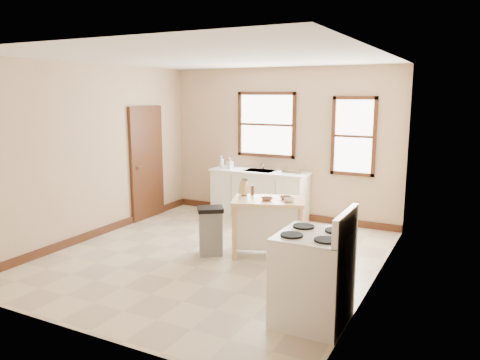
{
  "coord_description": "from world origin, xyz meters",
  "views": [
    {
      "loc": [
        3.3,
        -5.58,
        2.34
      ],
      "look_at": [
        0.22,
        0.4,
        1.08
      ],
      "focal_mm": 35.0,
      "sensor_mm": 36.0,
      "label": 1
    }
  ],
  "objects_px": {
    "knife_block": "(244,189)",
    "bowl_b": "(286,198)",
    "trash_bin": "(211,231)",
    "bowl_c": "(289,200)",
    "pepper_grinder": "(252,190)",
    "gas_stove": "(313,265)",
    "bowl_a": "(267,199)",
    "soap_bottle_b": "(230,163)",
    "soap_bottle_a": "(222,162)",
    "dish_rack": "(294,171)",
    "kitchen_island": "(268,227)"
  },
  "relations": [
    {
      "from": "knife_block",
      "to": "bowl_b",
      "type": "xyz_separation_m",
      "value": [
        0.65,
        0.05,
        -0.08
      ]
    },
    {
      "from": "bowl_b",
      "to": "trash_bin",
      "type": "relative_size",
      "value": 0.24
    },
    {
      "from": "bowl_c",
      "to": "pepper_grinder",
      "type": "bearing_deg",
      "value": 166.57
    },
    {
      "from": "pepper_grinder",
      "to": "gas_stove",
      "type": "height_order",
      "value": "gas_stove"
    },
    {
      "from": "bowl_a",
      "to": "gas_stove",
      "type": "distance_m",
      "value": 1.99
    },
    {
      "from": "bowl_a",
      "to": "bowl_c",
      "type": "distance_m",
      "value": 0.32
    },
    {
      "from": "soap_bottle_b",
      "to": "bowl_a",
      "type": "xyz_separation_m",
      "value": [
        1.56,
        -1.78,
        -0.17
      ]
    },
    {
      "from": "soap_bottle_b",
      "to": "trash_bin",
      "type": "distance_m",
      "value": 2.31
    },
    {
      "from": "bowl_a",
      "to": "bowl_c",
      "type": "height_order",
      "value": "bowl_c"
    },
    {
      "from": "soap_bottle_b",
      "to": "gas_stove",
      "type": "xyz_separation_m",
      "value": [
        2.77,
        -3.34,
        -0.42
      ]
    },
    {
      "from": "bowl_c",
      "to": "bowl_b",
      "type": "bearing_deg",
      "value": 129.57
    },
    {
      "from": "bowl_c",
      "to": "gas_stove",
      "type": "distance_m",
      "value": 1.87
    },
    {
      "from": "bowl_c",
      "to": "gas_stove",
      "type": "height_order",
      "value": "gas_stove"
    },
    {
      "from": "soap_bottle_a",
      "to": "bowl_a",
      "type": "bearing_deg",
      "value": -49.53
    },
    {
      "from": "soap_bottle_a",
      "to": "soap_bottle_b",
      "type": "distance_m",
      "value": 0.18
    },
    {
      "from": "soap_bottle_b",
      "to": "bowl_c",
      "type": "xyz_separation_m",
      "value": [
        1.87,
        -1.72,
        -0.16
      ]
    },
    {
      "from": "knife_block",
      "to": "gas_stove",
      "type": "relative_size",
      "value": 0.17
    },
    {
      "from": "soap_bottle_b",
      "to": "dish_rack",
      "type": "xyz_separation_m",
      "value": [
        1.25,
        0.1,
        -0.06
      ]
    },
    {
      "from": "dish_rack",
      "to": "gas_stove",
      "type": "xyz_separation_m",
      "value": [
        1.52,
        -3.43,
        -0.36
      ]
    },
    {
      "from": "soap_bottle_a",
      "to": "bowl_a",
      "type": "xyz_separation_m",
      "value": [
        1.73,
        -1.76,
        -0.18
      ]
    },
    {
      "from": "soap_bottle_a",
      "to": "bowl_c",
      "type": "height_order",
      "value": "soap_bottle_a"
    },
    {
      "from": "trash_bin",
      "to": "gas_stove",
      "type": "xyz_separation_m",
      "value": [
        1.98,
        -1.28,
        0.25
      ]
    },
    {
      "from": "bowl_a",
      "to": "gas_stove",
      "type": "height_order",
      "value": "gas_stove"
    },
    {
      "from": "pepper_grinder",
      "to": "bowl_c",
      "type": "bearing_deg",
      "value": -13.43
    },
    {
      "from": "soap_bottle_b",
      "to": "knife_block",
      "type": "bearing_deg",
      "value": -35.03
    },
    {
      "from": "knife_block",
      "to": "gas_stove",
      "type": "xyz_separation_m",
      "value": [
        1.66,
        -1.7,
        -0.33
      ]
    },
    {
      "from": "soap_bottle_a",
      "to": "gas_stove",
      "type": "bearing_deg",
      "value": -52.4
    },
    {
      "from": "bowl_a",
      "to": "bowl_b",
      "type": "xyz_separation_m",
      "value": [
        0.21,
        0.19,
        0.0
      ]
    },
    {
      "from": "dish_rack",
      "to": "knife_block",
      "type": "relative_size",
      "value": 1.84
    },
    {
      "from": "soap_bottle_a",
      "to": "gas_stove",
      "type": "xyz_separation_m",
      "value": [
        2.95,
        -3.32,
        -0.43
      ]
    },
    {
      "from": "pepper_grinder",
      "to": "trash_bin",
      "type": "height_order",
      "value": "pepper_grinder"
    },
    {
      "from": "kitchen_island",
      "to": "bowl_c",
      "type": "height_order",
      "value": "bowl_c"
    },
    {
      "from": "gas_stove",
      "to": "dish_rack",
      "type": "bearing_deg",
      "value": 113.95
    },
    {
      "from": "bowl_b",
      "to": "bowl_c",
      "type": "distance_m",
      "value": 0.17
    },
    {
      "from": "bowl_c",
      "to": "gas_stove",
      "type": "xyz_separation_m",
      "value": [
        0.9,
        -1.62,
        -0.25
      ]
    },
    {
      "from": "kitchen_island",
      "to": "bowl_a",
      "type": "relative_size",
      "value": 6.08
    },
    {
      "from": "kitchen_island",
      "to": "bowl_c",
      "type": "distance_m",
      "value": 0.55
    },
    {
      "from": "trash_bin",
      "to": "bowl_c",
      "type": "bearing_deg",
      "value": -18.43
    },
    {
      "from": "bowl_b",
      "to": "bowl_c",
      "type": "xyz_separation_m",
      "value": [
        0.11,
        -0.13,
        0.0
      ]
    },
    {
      "from": "bowl_a",
      "to": "trash_bin",
      "type": "height_order",
      "value": "bowl_a"
    },
    {
      "from": "dish_rack",
      "to": "knife_block",
      "type": "height_order",
      "value": "knife_block"
    },
    {
      "from": "soap_bottle_b",
      "to": "bowl_b",
      "type": "bearing_deg",
      "value": -21.29
    },
    {
      "from": "soap_bottle_a",
      "to": "gas_stove",
      "type": "relative_size",
      "value": 0.19
    },
    {
      "from": "dish_rack",
      "to": "bowl_a",
      "type": "relative_size",
      "value": 2.18
    },
    {
      "from": "soap_bottle_a",
      "to": "pepper_grinder",
      "type": "bearing_deg",
      "value": -51.81
    },
    {
      "from": "kitchen_island",
      "to": "bowl_c",
      "type": "bearing_deg",
      "value": -23.84
    },
    {
      "from": "soap_bottle_a",
      "to": "bowl_b",
      "type": "bearing_deg",
      "value": -42.98
    },
    {
      "from": "knife_block",
      "to": "soap_bottle_a",
      "type": "bearing_deg",
      "value": 130.93
    },
    {
      "from": "trash_bin",
      "to": "bowl_b",
      "type": "bearing_deg",
      "value": -10.15
    },
    {
      "from": "trash_bin",
      "to": "gas_stove",
      "type": "relative_size",
      "value": 0.59
    }
  ]
}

